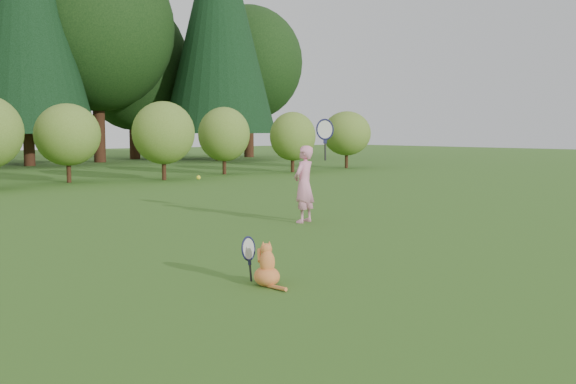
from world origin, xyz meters
TOP-DOWN VIEW (x-y plane):
  - ground at (0.00, 0.00)m, footprint 100.00×100.00m
  - shrub_row at (0.00, 13.00)m, footprint 28.00×3.00m
  - child at (1.50, 1.93)m, footprint 0.79×0.52m
  - cat at (-1.85, -1.34)m, footprint 0.45×0.62m
  - tennis_ball at (-0.99, 1.39)m, footprint 0.06×0.06m

SIDE VIEW (x-z plane):
  - ground at x=0.00m, z-range 0.00..0.00m
  - cat at x=-1.85m, z-range -0.08..0.55m
  - child at x=1.50m, z-range -0.31..1.73m
  - tennis_ball at x=-0.99m, z-range 0.91..0.97m
  - shrub_row at x=0.00m, z-range 0.00..2.80m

